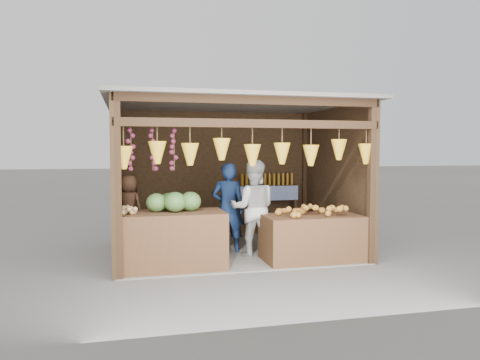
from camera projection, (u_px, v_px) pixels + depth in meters
name	position (u px, v px, depth m)	size (l,w,h in m)	color
ground	(232.00, 251.00, 8.38)	(80.00, 80.00, 0.00)	#514F49
stall_structure	(231.00, 158.00, 8.23)	(4.30, 3.30, 2.66)	slate
back_shelf	(268.00, 195.00, 9.82)	(1.25, 0.32, 1.32)	#382314
counter_left	(172.00, 241.00, 7.11)	(1.59, 0.85, 0.88)	#472A17
counter_right	(312.00, 238.00, 7.61)	(1.58, 0.85, 0.76)	#492F18
stool	(129.00, 247.00, 8.11)	(0.29, 0.29, 0.27)	black
man_standing	(228.00, 208.00, 8.22)	(0.58, 0.38, 1.59)	navy
woman_standing	(253.00, 208.00, 7.96)	(0.80, 0.62, 1.64)	silver
vendor_seated	(129.00, 207.00, 8.07)	(0.55, 0.36, 1.12)	brown
melon_pile	(172.00, 201.00, 7.15)	(1.00, 0.50, 0.32)	#155019
tanfruit_pile	(127.00, 210.00, 6.84)	(0.34, 0.40, 0.13)	tan
mango_pile	(315.00, 208.00, 7.59)	(1.40, 0.64, 0.22)	#D5471C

